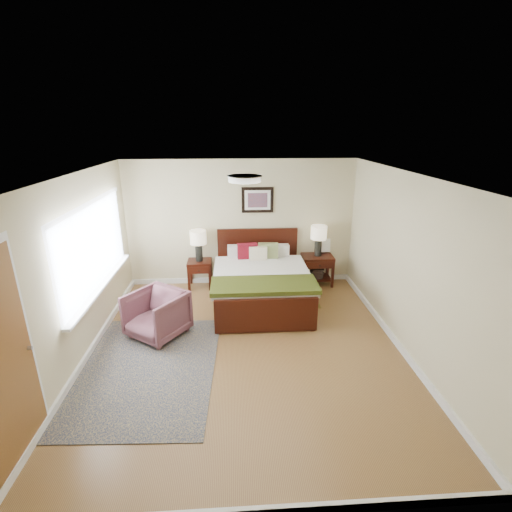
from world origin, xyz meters
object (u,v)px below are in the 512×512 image
bed (261,277)px  lamp_left (198,240)px  nightstand_right (317,267)px  rug_persian (147,368)px  lamp_right (319,236)px  nightstand_left (200,267)px  armchair (157,314)px

bed → lamp_left: lamp_left is taller
nightstand_right → lamp_left: 2.45m
lamp_left → rug_persian: (-0.51, -2.66, -0.98)m
lamp_right → rug_persian: lamp_right is taller
nightstand_left → lamp_left: size_ratio=0.92×
armchair → rug_persian: armchair is taller
lamp_right → armchair: bearing=-147.8°
nightstand_left → lamp_left: lamp_left is taller
bed → lamp_left: 1.49m
nightstand_right → rug_persian: bearing=-137.5°
nightstand_right → lamp_right: (0.00, 0.01, 0.66)m
bed → nightstand_right: (1.20, 0.79, -0.15)m
nightstand_left → rug_persian: (-0.51, -2.64, -0.43)m
bed → lamp_right: (1.20, 0.80, 0.52)m
nightstand_right → rug_persian: 3.93m
lamp_left → lamp_right: 2.37m
armchair → lamp_right: bearing=67.7°
bed → rug_persian: size_ratio=0.82×
nightstand_left → lamp_left: 0.54m
nightstand_right → armchair: armchair is taller
bed → rug_persian: bed is taller
nightstand_left → lamp_left: (0.00, 0.02, 0.54)m
lamp_left → lamp_right: size_ratio=1.00×
armchair → lamp_left: bearing=109.8°
nightstand_left → nightstand_right: bearing=0.2°
bed → lamp_left: bearing=145.6°
lamp_left → rug_persian: size_ratio=0.24×
nightstand_left → nightstand_right: 2.37m
nightstand_right → lamp_right: lamp_right is taller
bed → lamp_right: lamp_right is taller
lamp_right → armchair: (-2.88, -1.81, -0.68)m
nightstand_left → armchair: 1.87m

